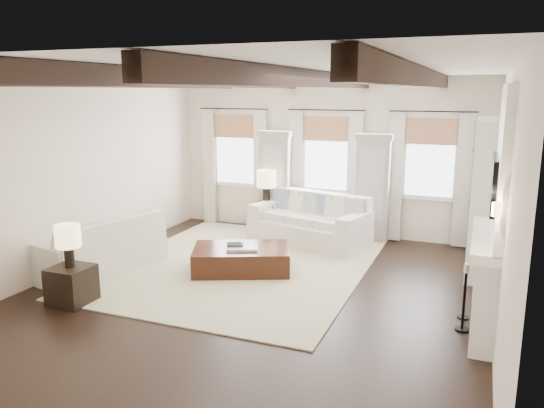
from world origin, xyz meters
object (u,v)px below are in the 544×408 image
at_px(sofa_back, 311,223).
at_px(ottoman, 241,259).
at_px(side_table_front, 72,285).
at_px(sofa_left, 103,250).
at_px(side_table_back, 266,218).

xyz_separation_m(sofa_back, ottoman, (-0.56, -2.02, -0.20)).
bearing_deg(ottoman, side_table_front, -151.44).
bearing_deg(sofa_left, sofa_back, 47.34).
distance_m(sofa_back, side_table_back, 1.12).
relative_size(sofa_left, side_table_back, 3.44).
xyz_separation_m(sofa_left, ottoman, (2.09, 0.86, -0.16)).
height_order(sofa_back, side_table_front, sofa_back).
distance_m(side_table_front, side_table_back, 4.58).
bearing_deg(sofa_left, ottoman, 22.31).
bearing_deg(sofa_back, ottoman, -105.49).
height_order(sofa_left, side_table_back, sofa_left).
bearing_deg(side_table_front, sofa_back, 61.94).
height_order(side_table_front, side_table_back, side_table_back).
relative_size(sofa_back, side_table_back, 3.74).
relative_size(ottoman, side_table_front, 2.91).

